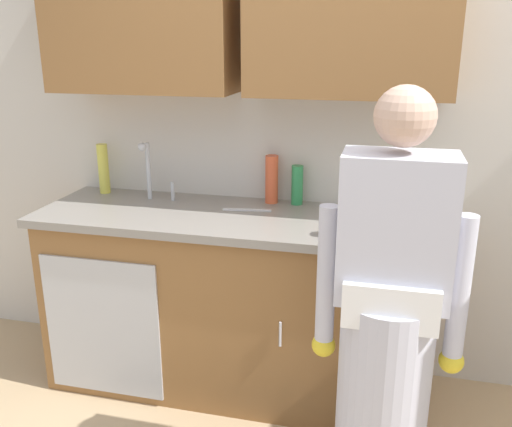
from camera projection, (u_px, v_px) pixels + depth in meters
name	position (u px, v px, depth m)	size (l,w,h in m)	color
kitchen_wall_with_uppers	(333.00, 98.00, 2.71)	(4.80, 0.44, 2.70)	beige
counter_cabinet	(237.00, 305.00, 2.84)	(1.90, 0.62, 0.90)	brown
countertop	(236.00, 218.00, 2.70)	(1.96, 0.66, 0.04)	gray
sink	(146.00, 210.00, 2.81)	(0.50, 0.36, 0.35)	#B7BABF
person_at_sink	(386.00, 345.00, 2.01)	(0.55, 0.34, 1.62)	white
bottle_dish_liquid	(297.00, 185.00, 2.82)	(0.06, 0.06, 0.20)	#2D8C4C
bottle_cleaner_spray	(393.00, 190.00, 2.68)	(0.06, 0.06, 0.23)	#D8D14C
bottle_water_tall	(272.00, 179.00, 2.84)	(0.07, 0.07, 0.25)	#E05933
bottle_soap	(103.00, 169.00, 3.02)	(0.06, 0.06, 0.27)	#D8D14C
cup_by_sink	(339.00, 225.00, 2.37)	(0.08, 0.08, 0.11)	#33478C
knife_on_counter	(247.00, 210.00, 2.75)	(0.24, 0.02, 0.01)	silver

